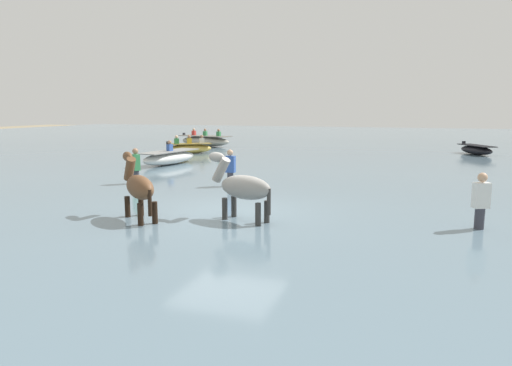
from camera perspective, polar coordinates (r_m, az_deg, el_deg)
The scene contains 11 objects.
ground_plane at distance 11.54m, azimuth -3.34°, elevation -5.72°, with size 120.00×120.00×0.00m, color gray.
water_surface at distance 20.94m, azimuth 6.92°, elevation 1.53°, with size 90.00×90.00×0.43m, color slate.
horse_lead_grey at distance 10.50m, azimuth -1.63°, elevation -0.75°, with size 1.78×0.88×1.95m.
horse_trailing_bay at distance 10.93m, azimuth -14.14°, elevation -0.69°, with size 1.56×1.37×1.93m.
boat_mid_outer at distance 21.64m, azimuth -10.54°, elevation 3.08°, with size 1.59×3.55×1.10m.
boat_far_inshore at distance 28.64m, azimuth 25.34°, elevation 3.69°, with size 1.94×2.67×0.66m.
boat_near_starboard at distance 31.86m, azimuth -6.24°, elevation 5.16°, with size 4.07×2.10×1.19m.
boat_near_port at distance 26.79m, azimuth -8.17°, elevation 4.25°, with size 2.62×2.26×1.04m.
person_spectator_far at distance 16.29m, azimuth -14.46°, elevation 1.47°, with size 0.38×0.35×1.63m.
person_onlooker_right at distance 10.90m, azimuth 25.73°, elevation -2.82°, with size 0.37×0.31×1.63m.
person_onlooker_left at distance 15.28m, azimuth -3.17°, elevation 1.26°, with size 0.33×0.21×1.63m.
Camera 1 is at (4.19, -10.34, 2.95)m, focal length 32.71 mm.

